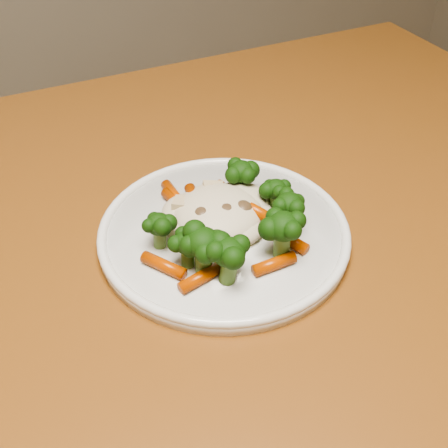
# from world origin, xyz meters

# --- Properties ---
(dining_table) EXTENTS (1.16, 0.78, 0.75)m
(dining_table) POSITION_xyz_m (-0.20, 0.10, 0.65)
(dining_table) COLOR brown
(dining_table) RESTS_ON ground
(plate) EXTENTS (0.26, 0.26, 0.01)m
(plate) POSITION_xyz_m (-0.17, 0.06, 0.76)
(plate) COLOR white
(plate) RESTS_ON dining_table
(meal) EXTENTS (0.18, 0.18, 0.05)m
(meal) POSITION_xyz_m (-0.17, 0.05, 0.78)
(meal) COLOR beige
(meal) RESTS_ON plate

